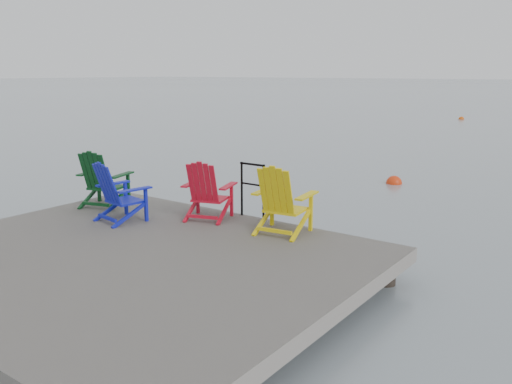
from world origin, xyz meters
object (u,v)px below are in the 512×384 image
Objects in this scene: chair_red at (207,190)px; chair_yellow at (282,199)px; chair_green at (102,179)px; chair_blue at (118,192)px; buoy_a at (394,184)px; buoy_b at (461,119)px; handrail at (252,185)px.

chair_yellow reaches higher than chair_red.
chair_yellow is (1.40, 0.05, 0.03)m from chair_red.
chair_green reaches higher than chair_blue.
chair_green is 0.97× the size of chair_yellow.
buoy_b is at bearing 101.24° from buoy_a.
chair_blue is at bearing -158.12° from chair_red.
chair_red is at bearing -133.88° from handrail.
chair_green is 1.08m from chair_blue.
chair_blue is at bearing -84.76° from buoy_b.
buoy_b is at bearing 76.85° from chair_green.
handrail is 0.88× the size of chair_yellow.
handrail is 0.94× the size of chair_blue.
buoy_b is at bearing 98.83° from handrail.
chair_red reaches higher than buoy_a.
handrail is 2.19× the size of buoy_a.
chair_green reaches higher than buoy_a.
buoy_a is at bearing 90.19° from chair_yellow.
buoy_b is (-4.10, 20.62, 0.00)m from buoy_a.
buoy_a is (2.47, 7.27, -1.00)m from chair_green.
handrail is 0.74m from chair_red.
handrail is at bearing -89.25° from buoy_a.
chair_blue is 1.00× the size of chair_red.
chair_blue is 2.88× the size of buoy_b.
chair_green is 3.47m from chair_yellow.
buoy_a is (-0.97, 6.77, -1.02)m from chair_yellow.
handrail is 2.14m from chair_blue.
handrail is at bearing 4.68° from chair_green.
chair_green is at bearing -158.82° from handrail.
chair_yellow is at bearing -81.85° from buoy_a.
chair_red is at bearing -3.89° from chair_green.
chair_green reaches higher than handrail.
handrail is 2.74m from chair_green.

